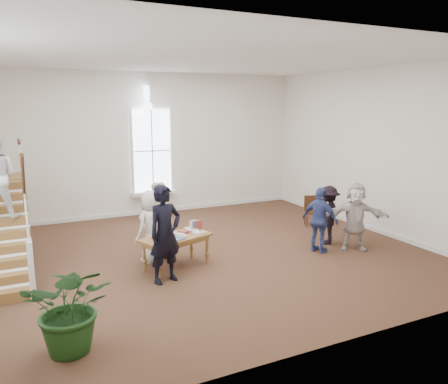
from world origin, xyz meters
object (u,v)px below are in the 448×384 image
woman_cluster_c (355,216)px  side_chair (311,209)px  woman_cluster_b (328,215)px  person_yellow (158,218)px  library_table (177,240)px  woman_cluster_a (320,220)px  police_officer (165,234)px  elderly_woman (152,226)px  floor_plant (72,307)px

woman_cluster_c → side_chair: size_ratio=1.90×
woman_cluster_b → person_yellow: bearing=-61.7°
library_table → woman_cluster_a: woman_cluster_a is taller
police_officer → elderly_woman: police_officer is taller
library_table → woman_cluster_b: woman_cluster_b is taller
police_officer → floor_plant: size_ratio=1.46×
police_officer → woman_cluster_b: (4.48, 0.58, -0.24)m
elderly_woman → side_chair: elderly_woman is taller
woman_cluster_b → woman_cluster_a: bearing=-8.8°
floor_plant → side_chair: (7.16, 4.06, -0.20)m
police_officer → person_yellow: bearing=60.4°
library_table → floor_plant: floor_plant is taller
woman_cluster_a → side_chair: size_ratio=1.81×
woman_cluster_a → woman_cluster_b: (0.60, 0.45, -0.04)m
library_table → person_yellow: 1.12m
police_officer → side_chair: police_officer is taller
police_officer → woman_cluster_b: 4.53m
woman_cluster_a → library_table: bearing=57.7°
library_table → police_officer: (-0.47, -0.66, 0.37)m
library_table → person_yellow: size_ratio=0.97×
library_table → elderly_woman: size_ratio=1.01×
elderly_woman → woman_cluster_a: (3.78, -1.12, -0.03)m
side_chair → woman_cluster_b: bearing=-88.6°
woman_cluster_b → woman_cluster_c: woman_cluster_c is taller
woman_cluster_a → woman_cluster_b: size_ratio=1.06×
library_table → woman_cluster_a: size_ratio=1.04×
elderly_woman → floor_plant: 3.75m
police_officer → side_chair: size_ratio=2.25×
person_yellow → woman_cluster_c: 4.75m
elderly_woman → woman_cluster_a: elderly_woman is taller
woman_cluster_a → side_chair: bearing=-55.5°
police_officer → floor_plant: (-1.98, -1.86, -0.31)m
person_yellow → woman_cluster_c: size_ratio=1.03×
elderly_woman → person_yellow: bearing=-146.6°
elderly_woman → woman_cluster_a: 3.94m
woman_cluster_c → floor_plant: size_ratio=1.22×
police_officer → woman_cluster_c: police_officer is taller
police_officer → woman_cluster_b: police_officer is taller
woman_cluster_b → floor_plant: 6.91m
floor_plant → elderly_woman: bearing=56.2°
woman_cluster_c → library_table: bearing=-158.9°
woman_cluster_c → side_chair: bearing=110.9°
police_officer → side_chair: 5.64m
woman_cluster_b → woman_cluster_c: (0.30, -0.65, 0.08)m
police_officer → elderly_woman: 1.27m
library_table → elderly_woman: elderly_woman is taller
woman_cluster_a → woman_cluster_c: woman_cluster_c is taller
person_yellow → elderly_woman: bearing=10.1°
elderly_woman → woman_cluster_a: size_ratio=1.04×
person_yellow → woman_cluster_c: (4.38, -1.82, -0.02)m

